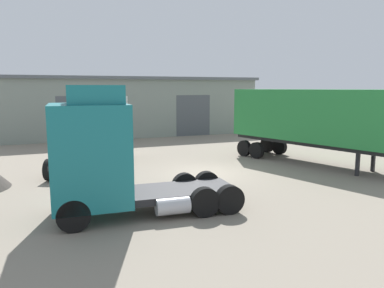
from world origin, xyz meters
TOP-DOWN VIEW (x-y plane):
  - ground_plane at (0.00, 0.00)m, footprint 60.00×60.00m
  - warehouse_building at (0.00, 17.46)m, footprint 22.94×7.44m
  - tractor_unit_white at (-4.56, 4.86)m, footprint 5.04×7.05m
  - container_trailer_green at (6.34, -0.30)m, footprint 5.35×10.43m
  - tractor_unit_teal at (-5.83, -4.59)m, footprint 6.28×2.88m

SIDE VIEW (x-z plane):
  - ground_plane at x=0.00m, z-range 0.00..0.00m
  - tractor_unit_white at x=-4.56m, z-range -0.13..4.18m
  - tractor_unit_teal at x=-5.83m, z-range -0.12..4.19m
  - warehouse_building at x=0.00m, z-range 0.01..5.19m
  - container_trailer_green at x=6.34m, z-range 0.55..4.70m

